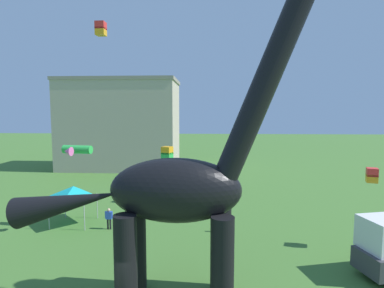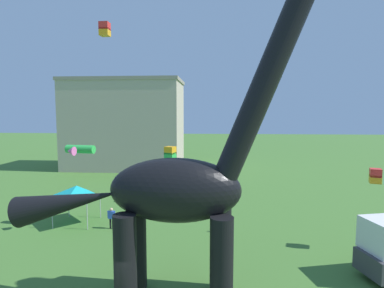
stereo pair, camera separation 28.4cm
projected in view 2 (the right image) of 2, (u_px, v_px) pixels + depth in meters
dinosaur_sculpture at (174, 190)px, 14.19m from camera, size 13.81×2.92×14.43m
person_strolling_adult at (221, 223)px, 22.99m from camera, size 0.40×0.18×1.08m
person_vendor_side at (111, 216)px, 23.67m from camera, size 0.60×0.26×1.60m
festival_canopy_tent at (77, 191)px, 24.77m from camera, size 3.15×3.15×3.00m
kite_apex at (170, 153)px, 29.91m from camera, size 1.14×1.14×1.25m
kite_near_low at (105, 29)px, 31.77m from camera, size 0.97×0.97×1.34m
kite_high_right at (375, 176)px, 19.53m from camera, size 0.80×0.80×0.90m
kite_mid_right at (78, 150)px, 23.31m from camera, size 2.28×2.03×0.65m
background_building_block at (126, 124)px, 49.94m from camera, size 17.85×10.18×13.83m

